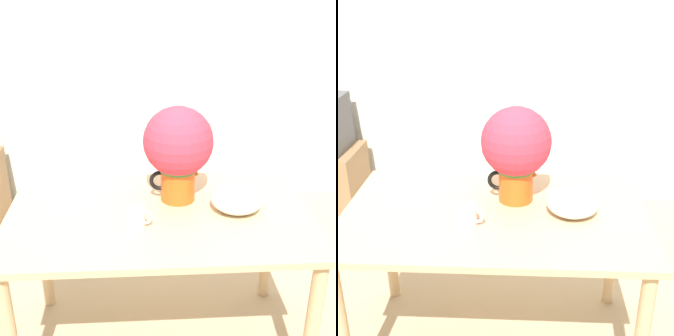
{
  "view_description": "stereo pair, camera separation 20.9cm",
  "coord_description": "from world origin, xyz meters",
  "views": [
    {
      "loc": [
        -0.01,
        -1.73,
        1.77
      ],
      "look_at": [
        0.11,
        0.18,
        0.91
      ],
      "focal_mm": 50.0,
      "sensor_mm": 36.0,
      "label": 1
    },
    {
      "loc": [
        0.2,
        -1.74,
        1.77
      ],
      "look_at": [
        0.11,
        0.18,
        0.91
      ],
      "focal_mm": 50.0,
      "sensor_mm": 36.0,
      "label": 2
    }
  ],
  "objects": [
    {
      "name": "table",
      "position": [
        0.06,
        0.05,
        0.65
      ],
      "size": [
        1.33,
        0.81,
        0.75
      ],
      "color": "tan",
      "rests_on": "ground_plane"
    },
    {
      "name": "white_bowl",
      "position": [
        0.4,
        0.06,
        0.81
      ],
      "size": [
        0.23,
        0.23,
        0.11
      ],
      "color": "white",
      "rests_on": "table"
    },
    {
      "name": "flower_vase",
      "position": [
        0.15,
        0.18,
        1.01
      ],
      "size": [
        0.31,
        0.31,
        0.44
      ],
      "color": "#E05619",
      "rests_on": "table"
    },
    {
      "name": "coffee_mug",
      "position": [
        -0.04,
        -0.07,
        0.8
      ],
      "size": [
        0.12,
        0.09,
        0.09
      ],
      "color": "silver",
      "rests_on": "table"
    },
    {
      "name": "wall_back",
      "position": [
        0.0,
        1.68,
        1.3
      ],
      "size": [
        8.0,
        0.05,
        2.6
      ],
      "color": "silver",
      "rests_on": "ground_plane"
    }
  ]
}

